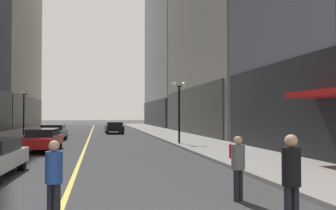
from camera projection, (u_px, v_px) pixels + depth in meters
ground_plane at (90, 135)px, 38.02m from camera, size 200.00×200.00×0.00m
sidewalk_left at (6, 135)px, 36.47m from camera, size 4.50×78.00×0.15m
sidewalk_right at (168, 134)px, 39.57m from camera, size 4.50×78.00×0.15m
lane_centre_stripe at (90, 135)px, 38.02m from camera, size 0.16×70.00×0.01m
building_right_far at (186, 22)px, 66.14m from camera, size 12.02×26.00×37.97m
car_red at (43, 139)px, 21.44m from camera, size 1.92×4.85×1.32m
car_grey at (53, 132)px, 30.44m from camera, size 2.01×4.73×1.32m
car_black at (114, 127)px, 41.41m from camera, size 2.05×4.75×1.32m
pedestrian_in_black_coat at (291, 176)px, 6.58m from camera, size 0.39×0.39×1.81m
pedestrian_in_grey_suit at (238, 163)px, 9.16m from camera, size 0.47×0.47×1.63m
pedestrian_in_blue_hoodie at (54, 175)px, 7.24m from camera, size 0.47×0.47×1.65m
traffic_light_near_right at (300, 46)px, 8.31m from camera, size 3.43×0.35×5.65m
street_lamp_left_far at (24, 103)px, 35.88m from camera, size 1.06×0.36×4.43m
street_lamp_right_mid at (179, 99)px, 25.49m from camera, size 1.06×0.36×4.43m
fire_hydrant_right at (232, 153)px, 16.75m from camera, size 0.28×0.28×0.80m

